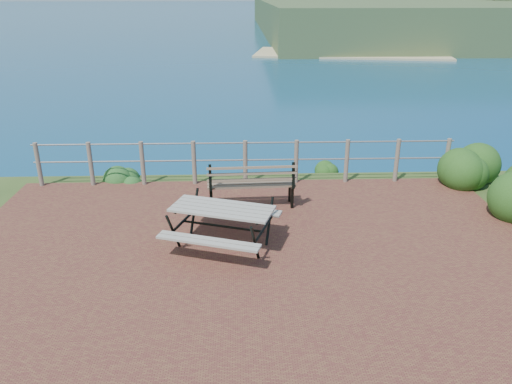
% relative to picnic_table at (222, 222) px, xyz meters
% --- Properties ---
extents(ground, '(10.00, 7.00, 0.12)m').
position_rel_picnic_table_xyz_m(ground, '(0.43, -0.35, -0.46)').
color(ground, brown).
rests_on(ground, ground).
extents(ocean, '(1200.00, 1200.00, 0.00)m').
position_rel_picnic_table_xyz_m(ocean, '(0.43, 199.65, -0.46)').
color(ocean, '#125871').
rests_on(ocean, ground).
extents(safety_railing, '(9.40, 0.10, 1.00)m').
position_rel_picnic_table_xyz_m(safety_railing, '(0.43, 3.00, 0.11)').
color(safety_railing, '#6B5B4C').
rests_on(safety_railing, ground).
extents(picnic_table, '(1.84, 1.42, 0.72)m').
position_rel_picnic_table_xyz_m(picnic_table, '(0.00, 0.00, 0.00)').
color(picnic_table, gray).
rests_on(picnic_table, ground).
extents(park_bench, '(1.78, 0.52, 0.99)m').
position_rel_picnic_table_xyz_m(park_bench, '(0.53, 1.69, 0.19)').
color(park_bench, brown).
rests_on(park_bench, ground).
extents(shrub_right_edge, '(1.10, 1.10, 1.57)m').
position_rel_picnic_table_xyz_m(shrub_right_edge, '(5.57, 2.79, -0.46)').
color(shrub_right_edge, '#244816').
rests_on(shrub_right_edge, ground).
extents(shrub_lip_west, '(0.73, 0.73, 0.45)m').
position_rel_picnic_table_xyz_m(shrub_lip_west, '(-2.39, 3.44, -0.46)').
color(shrub_lip_west, '#1F5221').
rests_on(shrub_lip_west, ground).
extents(shrub_lip_east, '(0.66, 0.66, 0.36)m').
position_rel_picnic_table_xyz_m(shrub_lip_east, '(2.45, 3.92, -0.46)').
color(shrub_lip_east, '#244816').
rests_on(shrub_lip_east, ground).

